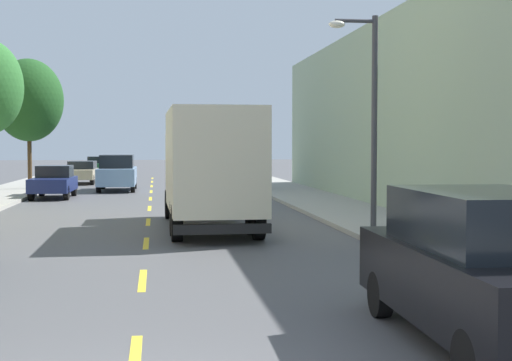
{
  "coord_description": "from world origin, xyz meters",
  "views": [
    {
      "loc": [
        0.26,
        -6.31,
        2.5
      ],
      "look_at": [
        4.11,
        21.4,
        1.09
      ],
      "focal_mm": 50.62,
      "sensor_mm": 36.0,
      "label": 1
    }
  ],
  "objects_px": {
    "parked_sedan_champagne": "(82,172)",
    "parked_hatchback_navy": "(54,182)",
    "parked_hatchback_forest": "(97,166)",
    "parked_suv_silver": "(233,173)",
    "street_lamp": "(368,105)",
    "parked_suv_black": "(487,267)",
    "delivery_box_truck": "(209,163)",
    "parked_pickup_white": "(208,165)",
    "street_tree_farthest": "(29,100)",
    "moving_sky_sedan": "(117,172)"
  },
  "relations": [
    {
      "from": "parked_sedan_champagne",
      "to": "parked_hatchback_navy",
      "type": "height_order",
      "value": "parked_hatchback_navy"
    },
    {
      "from": "parked_hatchback_forest",
      "to": "parked_suv_silver",
      "type": "xyz_separation_m",
      "value": [
        8.78,
        -21.33,
        0.23
      ]
    },
    {
      "from": "parked_sedan_champagne",
      "to": "parked_suv_silver",
      "type": "distance_m",
      "value": 12.16
    },
    {
      "from": "parked_suv_silver",
      "to": "street_lamp",
      "type": "bearing_deg",
      "value": -85.36
    },
    {
      "from": "parked_suv_black",
      "to": "parked_suv_silver",
      "type": "distance_m",
      "value": 29.88
    },
    {
      "from": "delivery_box_truck",
      "to": "parked_suv_silver",
      "type": "relative_size",
      "value": 1.63
    },
    {
      "from": "street_lamp",
      "to": "parked_hatchback_forest",
      "type": "xyz_separation_m",
      "value": [
        -10.36,
        40.68,
        -2.8
      ]
    },
    {
      "from": "parked_hatchback_navy",
      "to": "parked_suv_silver",
      "type": "bearing_deg",
      "value": 23.24
    },
    {
      "from": "street_lamp",
      "to": "parked_pickup_white",
      "type": "relative_size",
      "value": 1.09
    },
    {
      "from": "parked_hatchback_forest",
      "to": "parked_suv_silver",
      "type": "distance_m",
      "value": 23.07
    },
    {
      "from": "parked_suv_black",
      "to": "street_tree_farthest",
      "type": "bearing_deg",
      "value": 108.83
    },
    {
      "from": "delivery_box_truck",
      "to": "parked_suv_black",
      "type": "relative_size",
      "value": 1.62
    },
    {
      "from": "parked_pickup_white",
      "to": "parked_sedan_champagne",
      "type": "bearing_deg",
      "value": -128.94
    },
    {
      "from": "moving_sky_sedan",
      "to": "parked_pickup_white",
      "type": "bearing_deg",
      "value": 71.15
    },
    {
      "from": "street_lamp",
      "to": "moving_sky_sedan",
      "type": "xyz_separation_m",
      "value": [
        -7.73,
        20.5,
        -2.57
      ]
    },
    {
      "from": "parked_sedan_champagne",
      "to": "parked_suv_silver",
      "type": "xyz_separation_m",
      "value": [
        8.72,
        -8.47,
        0.24
      ]
    },
    {
      "from": "parked_hatchback_navy",
      "to": "moving_sky_sedan",
      "type": "height_order",
      "value": "moving_sky_sedan"
    },
    {
      "from": "parked_suv_black",
      "to": "parked_suv_silver",
      "type": "bearing_deg",
      "value": 89.87
    },
    {
      "from": "parked_sedan_champagne",
      "to": "parked_hatchback_navy",
      "type": "distance_m",
      "value": 12.25
    },
    {
      "from": "parked_hatchback_forest",
      "to": "parked_suv_silver",
      "type": "relative_size",
      "value": 0.83
    },
    {
      "from": "parked_suv_black",
      "to": "parked_suv_silver",
      "type": "xyz_separation_m",
      "value": [
        0.07,
        29.88,
        0.0
      ]
    },
    {
      "from": "parked_hatchback_navy",
      "to": "parked_suv_silver",
      "type": "xyz_separation_m",
      "value": [
        8.81,
        3.78,
        0.23
      ]
    },
    {
      "from": "street_lamp",
      "to": "parked_hatchback_navy",
      "type": "bearing_deg",
      "value": 123.69
    },
    {
      "from": "street_lamp",
      "to": "parked_sedan_champagne",
      "type": "xyz_separation_m",
      "value": [
        -10.29,
        27.82,
        -2.81
      ]
    },
    {
      "from": "street_lamp",
      "to": "moving_sky_sedan",
      "type": "bearing_deg",
      "value": 110.65
    },
    {
      "from": "delivery_box_truck",
      "to": "parked_pickup_white",
      "type": "bearing_deg",
      "value": 85.92
    },
    {
      "from": "parked_suv_black",
      "to": "moving_sky_sedan",
      "type": "height_order",
      "value": "same"
    },
    {
      "from": "street_lamp",
      "to": "parked_pickup_white",
      "type": "height_order",
      "value": "street_lamp"
    },
    {
      "from": "delivery_box_truck",
      "to": "parked_sedan_champagne",
      "type": "height_order",
      "value": "delivery_box_truck"
    },
    {
      "from": "parked_pickup_white",
      "to": "parked_hatchback_forest",
      "type": "relative_size",
      "value": 1.31
    },
    {
      "from": "street_tree_farthest",
      "to": "delivery_box_truck",
      "type": "height_order",
      "value": "street_tree_farthest"
    },
    {
      "from": "delivery_box_truck",
      "to": "parked_hatchback_navy",
      "type": "bearing_deg",
      "value": 115.03
    },
    {
      "from": "parked_sedan_champagne",
      "to": "parked_pickup_white",
      "type": "height_order",
      "value": "parked_pickup_white"
    },
    {
      "from": "street_tree_farthest",
      "to": "parked_suv_black",
      "type": "distance_m",
      "value": 33.34
    },
    {
      "from": "street_tree_farthest",
      "to": "parked_suv_silver",
      "type": "distance_m",
      "value": 11.51
    },
    {
      "from": "parked_sedan_champagne",
      "to": "moving_sky_sedan",
      "type": "height_order",
      "value": "moving_sky_sedan"
    },
    {
      "from": "moving_sky_sedan",
      "to": "parked_hatchback_forest",
      "type": "bearing_deg",
      "value": 97.42
    },
    {
      "from": "parked_suv_black",
      "to": "moving_sky_sedan",
      "type": "relative_size",
      "value": 1.01
    },
    {
      "from": "delivery_box_truck",
      "to": "parked_pickup_white",
      "type": "distance_m",
      "value": 36.62
    },
    {
      "from": "parked_suv_black",
      "to": "parked_suv_silver",
      "type": "relative_size",
      "value": 1.0
    },
    {
      "from": "parked_sedan_champagne",
      "to": "parked_suv_black",
      "type": "relative_size",
      "value": 0.94
    },
    {
      "from": "moving_sky_sedan",
      "to": "delivery_box_truck",
      "type": "bearing_deg",
      "value": -78.88
    },
    {
      "from": "street_lamp",
      "to": "parked_suv_silver",
      "type": "xyz_separation_m",
      "value": [
        -1.57,
        19.35,
        -2.57
      ]
    },
    {
      "from": "parked_suv_silver",
      "to": "parked_pickup_white",
      "type": "bearing_deg",
      "value": 89.84
    },
    {
      "from": "street_tree_farthest",
      "to": "parked_hatchback_navy",
      "type": "relative_size",
      "value": 1.71
    },
    {
      "from": "delivery_box_truck",
      "to": "parked_sedan_champagne",
      "type": "bearing_deg",
      "value": 103.53
    },
    {
      "from": "parked_suv_black",
      "to": "parked_hatchback_forest",
      "type": "distance_m",
      "value": 51.94
    },
    {
      "from": "street_tree_farthest",
      "to": "delivery_box_truck",
      "type": "xyz_separation_m",
      "value": [
        8.2,
        -18.65,
        -2.88
      ]
    },
    {
      "from": "street_tree_farthest",
      "to": "delivery_box_truck",
      "type": "distance_m",
      "value": 20.57
    },
    {
      "from": "delivery_box_truck",
      "to": "moving_sky_sedan",
      "type": "distance_m",
      "value": 18.71
    }
  ]
}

